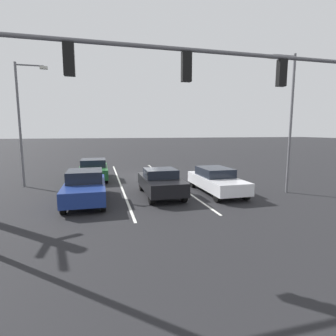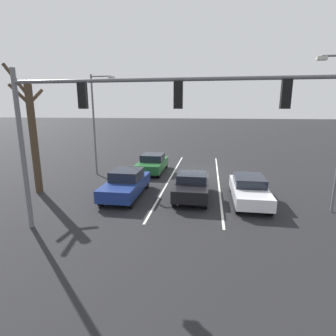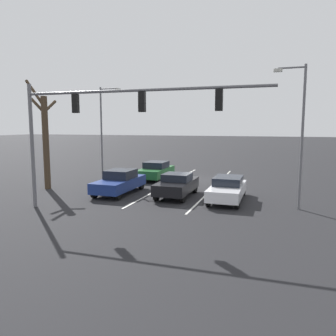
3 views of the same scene
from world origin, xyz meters
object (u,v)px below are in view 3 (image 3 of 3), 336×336
(street_lamp_right_shoulder, at_px, (104,127))
(street_lamp_left_shoulder, at_px, (299,128))
(bare_tree_near, at_px, (45,137))
(car_white_leftlane_front, at_px, (227,188))
(car_darkgreen_rightlane_second, at_px, (156,170))
(traffic_signal_gantry, at_px, (100,115))
(car_black_midlane_front, at_px, (177,185))
(car_navy_rightlane_front, at_px, (120,182))

(street_lamp_right_shoulder, bearing_deg, street_lamp_left_shoulder, 159.24)
(street_lamp_left_shoulder, xyz_separation_m, bare_tree_near, (16.55, -0.67, -0.71))
(car_white_leftlane_front, height_order, street_lamp_right_shoulder, street_lamp_right_shoulder)
(street_lamp_right_shoulder, xyz_separation_m, bare_tree_near, (1.91, 4.88, -0.73))
(car_darkgreen_rightlane_second, bearing_deg, car_white_leftlane_front, 138.53)
(car_darkgreen_rightlane_second, distance_m, traffic_signal_gantry, 11.74)
(car_black_midlane_front, bearing_deg, car_darkgreen_rightlane_second, -58.56)
(car_white_leftlane_front, bearing_deg, car_navy_rightlane_front, 1.07)
(car_white_leftlane_front, bearing_deg, street_lamp_right_shoulder, -22.96)
(car_navy_rightlane_front, distance_m, car_darkgreen_rightlane_second, 6.18)
(street_lamp_right_shoulder, distance_m, bare_tree_near, 5.29)
(car_white_leftlane_front, bearing_deg, street_lamp_left_shoulder, 165.92)
(car_black_midlane_front, height_order, car_darkgreen_rightlane_second, car_darkgreen_rightlane_second)
(car_white_leftlane_front, distance_m, bare_tree_near, 13.10)
(street_lamp_left_shoulder, bearing_deg, car_white_leftlane_front, -14.08)
(car_white_leftlane_front, height_order, bare_tree_near, bare_tree_near)
(street_lamp_right_shoulder, relative_size, street_lamp_left_shoulder, 1.00)
(car_white_leftlane_front, bearing_deg, car_black_midlane_front, -1.96)
(car_black_midlane_front, distance_m, traffic_signal_gantry, 6.99)
(car_white_leftlane_front, relative_size, street_lamp_left_shoulder, 0.62)
(car_black_midlane_front, bearing_deg, bare_tree_near, 2.35)
(street_lamp_left_shoulder, bearing_deg, street_lamp_right_shoulder, -20.76)
(car_navy_rightlane_front, bearing_deg, street_lamp_left_shoulder, 175.72)
(car_black_midlane_front, distance_m, street_lamp_right_shoulder, 9.58)
(car_white_leftlane_front, relative_size, street_lamp_right_shoulder, 0.62)
(car_navy_rightlane_front, xyz_separation_m, street_lamp_left_shoulder, (-10.88, 0.82, 3.58))
(car_white_leftlane_front, bearing_deg, bare_tree_near, 1.27)
(street_lamp_right_shoulder, bearing_deg, traffic_signal_gantry, 118.51)
(street_lamp_left_shoulder, bearing_deg, bare_tree_near, -2.30)
(car_white_leftlane_front, xyz_separation_m, street_lamp_right_shoulder, (10.86, -4.60, 3.65))
(car_black_midlane_front, relative_size, traffic_signal_gantry, 0.34)
(car_darkgreen_rightlane_second, xyz_separation_m, traffic_signal_gantry, (-1.11, 10.89, 4.24))
(traffic_signal_gantry, distance_m, street_lamp_right_shoulder, 10.77)
(car_white_leftlane_front, bearing_deg, car_darkgreen_rightlane_second, -41.47)
(car_black_midlane_front, distance_m, car_navy_rightlane_front, 3.90)
(car_darkgreen_rightlane_second, bearing_deg, car_navy_rightlane_front, 87.51)
(car_darkgreen_rightlane_second, xyz_separation_m, street_lamp_right_shoulder, (4.02, 1.44, 3.63))
(car_black_midlane_front, height_order, car_white_leftlane_front, car_black_midlane_front)
(street_lamp_left_shoulder, bearing_deg, car_black_midlane_front, -8.61)
(street_lamp_right_shoulder, relative_size, bare_tree_near, 0.99)
(car_darkgreen_rightlane_second, bearing_deg, car_black_midlane_front, 121.44)
(car_black_midlane_front, relative_size, car_darkgreen_rightlane_second, 0.94)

